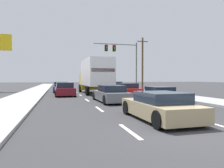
% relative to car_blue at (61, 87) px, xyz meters
% --- Properties ---
extents(ground_plane, '(140.00, 140.00, 0.00)m').
position_rel_car_blue_xyz_m(ground_plane, '(3.57, 3.27, -0.57)').
color(ground_plane, '#333335').
extents(sidewalk_right, '(2.95, 80.00, 0.14)m').
position_rel_car_blue_xyz_m(sidewalk_right, '(10.30, -1.73, -0.50)').
color(sidewalk_right, '#9E9E99').
rests_on(sidewalk_right, ground_plane).
extents(sidewalk_left, '(2.95, 80.00, 0.14)m').
position_rel_car_blue_xyz_m(sidewalk_left, '(-3.16, -1.73, -0.50)').
color(sidewalk_left, '#9E9E99').
rests_on(sidewalk_left, ground_plane).
extents(lane_markings, '(3.54, 52.00, 0.01)m').
position_rel_car_blue_xyz_m(lane_markings, '(3.57, -1.07, -0.57)').
color(lane_markings, silver).
rests_on(lane_markings, ground_plane).
extents(car_blue, '(1.98, 4.59, 1.27)m').
position_rel_car_blue_xyz_m(car_blue, '(0.00, 0.00, 0.00)').
color(car_blue, '#1E389E').
rests_on(car_blue, ground_plane).
extents(car_maroon, '(2.02, 4.74, 1.31)m').
position_rel_car_blue_xyz_m(car_maroon, '(0.29, -6.10, 0.02)').
color(car_maroon, maroon).
rests_on(car_maroon, ground_plane).
extents(box_truck, '(2.83, 8.48, 3.73)m').
position_rel_car_blue_xyz_m(box_truck, '(3.65, -4.41, 1.55)').
color(box_truck, white).
rests_on(box_truck, ground_plane).
extents(car_gray, '(1.98, 4.65, 1.20)m').
position_rel_car_blue_xyz_m(car_gray, '(3.37, -12.67, -0.02)').
color(car_gray, slate).
rests_on(car_gray, ground_plane).
extents(car_tan, '(2.00, 4.18, 1.14)m').
position_rel_car_blue_xyz_m(car_tan, '(3.68, -19.60, -0.04)').
color(car_tan, tan).
rests_on(car_tan, ground_plane).
extents(car_white, '(1.97, 4.69, 1.28)m').
position_rel_car_blue_xyz_m(car_white, '(7.16, 0.15, 0.00)').
color(car_white, white).
rests_on(car_white, ground_plane).
extents(car_red, '(2.11, 4.57, 1.21)m').
position_rel_car_blue_xyz_m(car_red, '(6.75, -6.41, -0.03)').
color(car_red, red).
rests_on(car_red, ground_plane).
extents(car_navy, '(1.93, 4.09, 1.10)m').
position_rel_car_blue_xyz_m(car_navy, '(6.75, -13.59, -0.06)').
color(car_navy, '#141E4C').
rests_on(car_navy, ground_plane).
extents(traffic_signal_mast, '(7.08, 0.69, 7.48)m').
position_rel_car_blue_xyz_m(traffic_signal_mast, '(9.16, 4.30, 5.07)').
color(traffic_signal_mast, '#595B56').
rests_on(traffic_signal_mast, ground_plane).
extents(utility_pole_mid, '(1.80, 0.28, 8.26)m').
position_rel_car_blue_xyz_m(utility_pole_mid, '(12.89, 4.02, 3.70)').
color(utility_pole_mid, brown).
rests_on(utility_pole_mid, ground_plane).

